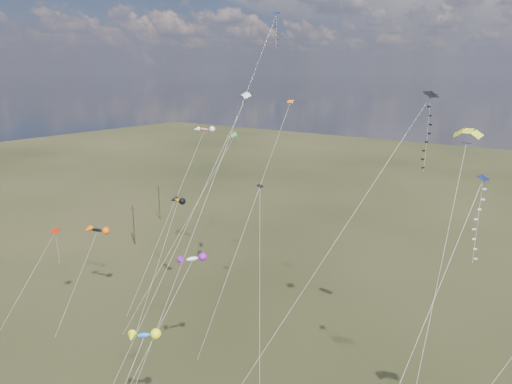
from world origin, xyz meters
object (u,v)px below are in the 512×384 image
Objects in this scene: utility_pole_near at (134,224)px; novelty_black_orange at (97,230)px; diamond_black_high at (415,148)px; parafoil_yellow at (468,133)px; utility_pole_far at (159,202)px.

novelty_black_orange reaches higher than utility_pole_near.
parafoil_yellow is (3.31, 4.08, 1.19)m from diamond_black_high.
utility_pole_far is 0.26× the size of diamond_black_high.
diamond_black_high is 1.10× the size of parafoil_yellow.
utility_pole_near is at bearing -60.26° from utility_pole_far.
novelty_black_orange is at bearing -174.48° from diamond_black_high.
utility_pole_near is 16.12m from utility_pole_far.
diamond_black_high is at bearing -23.45° from utility_pole_far.
parafoil_yellow is 2.40× the size of novelty_black_orange.
parafoil_yellow is at bearing -19.43° from utility_pole_far.
diamond_black_high is 44.91m from novelty_black_orange.
parafoil_yellow reaches higher than utility_pole_near.
diamond_black_high reaches higher than utility_pole_near.
utility_pole_far is 39.99m from novelty_black_orange.
diamond_black_high is at bearing -13.95° from utility_pole_near.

